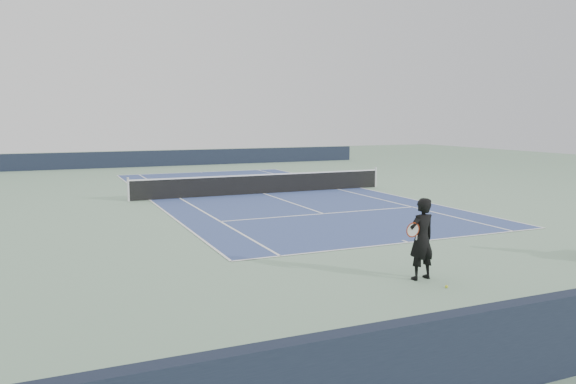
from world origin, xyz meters
name	(u,v)px	position (x,y,z in m)	size (l,w,h in m)	color
ground	(263,194)	(0.00, 0.00, 0.00)	(80.00, 80.00, 0.00)	gray
court_surface	(263,194)	(0.00, 0.00, 0.01)	(10.97, 23.77, 0.01)	#34477D
tennis_net	(263,183)	(0.00, 0.00, 0.50)	(12.90, 0.10, 1.07)	silver
windscreen_far	(180,158)	(0.00, 17.88, 0.60)	(30.00, 0.25, 1.20)	black
tennis_player	(421,239)	(-2.00, -15.12, 0.94)	(0.83, 0.58, 1.88)	black
tennis_ball	(447,287)	(-1.89, -15.90, 0.03)	(0.07, 0.07, 0.07)	yellow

